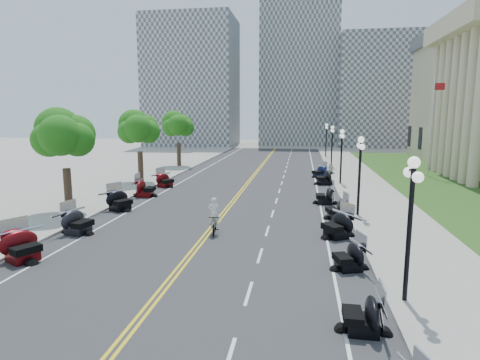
{
  "coord_description": "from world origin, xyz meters",
  "views": [
    {
      "loc": [
        4.98,
        -21.62,
        6.44
      ],
      "look_at": [
        0.86,
        5.15,
        2.0
      ],
      "focal_mm": 30.0,
      "sensor_mm": 36.0,
      "label": 1
    }
  ],
  "objects_px": {
    "bicycle": "(214,224)",
    "cyclist_rider": "(214,199)",
    "flagpole": "(431,129)",
    "motorcycle_n_3": "(363,312)"
  },
  "relations": [
    {
      "from": "flagpole",
      "to": "motorcycle_n_3",
      "type": "distance_m",
      "value": 34.24
    },
    {
      "from": "motorcycle_n_3",
      "to": "cyclist_rider",
      "type": "relative_size",
      "value": 1.07
    },
    {
      "from": "flagpole",
      "to": "cyclist_rider",
      "type": "xyz_separation_m",
      "value": [
        -17.62,
        -22.98,
        -3.06
      ]
    },
    {
      "from": "bicycle",
      "to": "cyclist_rider",
      "type": "distance_m",
      "value": 1.39
    },
    {
      "from": "bicycle",
      "to": "flagpole",
      "type": "bearing_deg",
      "value": 44.67
    },
    {
      "from": "bicycle",
      "to": "cyclist_rider",
      "type": "xyz_separation_m",
      "value": [
        0.0,
        0.0,
        1.39
      ]
    },
    {
      "from": "cyclist_rider",
      "to": "bicycle",
      "type": "bearing_deg",
      "value": -0.0
    },
    {
      "from": "motorcycle_n_3",
      "to": "flagpole",
      "type": "bearing_deg",
      "value": 161.56
    },
    {
      "from": "bicycle",
      "to": "cyclist_rider",
      "type": "bearing_deg",
      "value": 0.0
    },
    {
      "from": "flagpole",
      "to": "cyclist_rider",
      "type": "bearing_deg",
      "value": -127.47
    }
  ]
}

